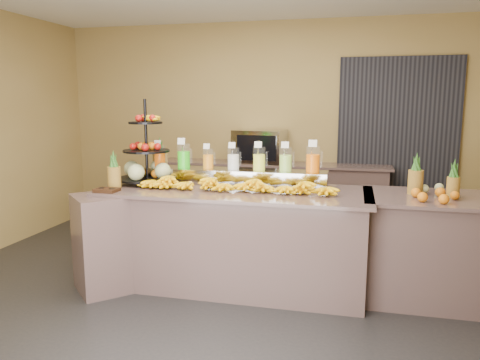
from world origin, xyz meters
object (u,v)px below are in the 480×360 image
at_px(banana_heap, 234,184).
at_px(oven_warmer, 260,146).
at_px(pitcher_tray, 233,177).
at_px(condiment_caddy, 107,190).
at_px(fruit_stand, 150,162).
at_px(right_fruit_pile, 433,190).

relative_size(banana_heap, oven_warmer, 2.85).
xyz_separation_m(pitcher_tray, condiment_caddy, (-1.03, -0.66, -0.06)).
bearing_deg(pitcher_tray, fruit_stand, -170.40).
relative_size(banana_heap, condiment_caddy, 9.10).
bearing_deg(right_fruit_pile, pitcher_tray, 172.68).
bearing_deg(right_fruit_pile, fruit_stand, 177.95).
height_order(pitcher_tray, right_fruit_pile, right_fruit_pile).
distance_m(pitcher_tray, condiment_caddy, 1.22).
bearing_deg(fruit_stand, pitcher_tray, 24.95).
bearing_deg(pitcher_tray, oven_warmer, 92.26).
xyz_separation_m(condiment_caddy, oven_warmer, (0.96, 2.33, 0.20)).
relative_size(pitcher_tray, fruit_stand, 2.21).
height_order(banana_heap, condiment_caddy, banana_heap).
relative_size(fruit_stand, condiment_caddy, 4.09).
bearing_deg(pitcher_tray, banana_heap, -74.32).
xyz_separation_m(fruit_stand, oven_warmer, (0.76, 1.81, 0.00)).
bearing_deg(condiment_caddy, banana_heap, 16.67).
xyz_separation_m(fruit_stand, condiment_caddy, (-0.20, -0.52, -0.20)).
bearing_deg(condiment_caddy, pitcher_tray, 32.68).
relative_size(pitcher_tray, condiment_caddy, 9.03).
relative_size(banana_heap, right_fruit_pile, 4.59).
distance_m(pitcher_tray, fruit_stand, 0.85).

